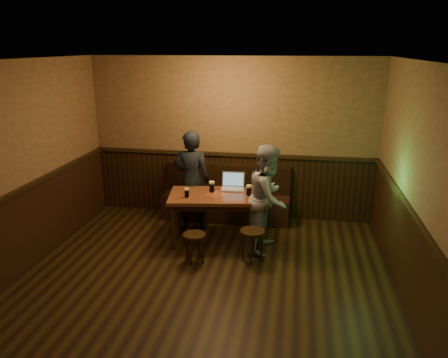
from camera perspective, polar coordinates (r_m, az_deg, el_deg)
room at (r=5.07m, az=-3.82°, el=-3.32°), size 5.04×6.04×2.84m
bench at (r=7.72m, az=0.33°, el=-3.03°), size 2.20×0.50×0.95m
pub_table at (r=6.74m, az=-0.97°, el=-2.83°), size 1.55×1.04×0.78m
stool_left at (r=6.20m, az=-3.89°, el=-7.92°), size 0.39×0.39×0.44m
stool_right at (r=6.22m, az=3.74°, el=-7.52°), size 0.36×0.36×0.48m
pint_left at (r=6.56m, az=-4.89°, el=-1.82°), size 0.09×0.09×0.15m
pint_mid at (r=6.77m, az=-1.60°, el=-1.03°), size 0.11×0.11×0.18m
pint_right at (r=6.61m, az=3.28°, el=-1.52°), size 0.11×0.11×0.17m
laptop at (r=6.95m, az=1.15°, el=-0.74°), size 0.37×0.30×0.25m
menu at (r=6.53m, az=4.33°, el=-2.56°), size 0.24×0.18×0.00m
person_suit at (r=7.20m, az=-4.22°, el=-0.17°), size 0.63×0.43×1.67m
person_grey at (r=6.47m, az=5.83°, el=-2.51°), size 0.76×0.89×1.61m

